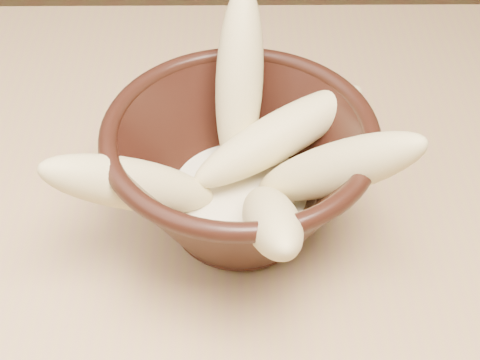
# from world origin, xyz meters

# --- Properties ---
(table) EXTENTS (1.20, 0.80, 0.75)m
(table) POSITION_xyz_m (0.00, 0.00, 0.67)
(table) COLOR tan
(table) RESTS_ON ground
(bowl) EXTENTS (0.22, 0.22, 0.12)m
(bowl) POSITION_xyz_m (-0.07, 0.03, 0.82)
(bowl) COLOR black
(bowl) RESTS_ON table
(milk_puddle) EXTENTS (0.12, 0.12, 0.02)m
(milk_puddle) POSITION_xyz_m (-0.07, 0.03, 0.79)
(milk_puddle) COLOR beige
(milk_puddle) RESTS_ON bowl
(banana_upright) EXTENTS (0.05, 0.12, 0.15)m
(banana_upright) POSITION_xyz_m (-0.07, 0.10, 0.86)
(banana_upright) COLOR #CABD77
(banana_upright) RESTS_ON bowl
(banana_left) EXTENTS (0.15, 0.10, 0.12)m
(banana_left) POSITION_xyz_m (-0.15, -0.00, 0.84)
(banana_left) COLOR #CABD77
(banana_left) RESTS_ON bowl
(banana_right) EXTENTS (0.15, 0.10, 0.13)m
(banana_right) POSITION_xyz_m (-0.00, 0.01, 0.85)
(banana_right) COLOR #CABD77
(banana_right) RESTS_ON bowl
(banana_across) EXTENTS (0.17, 0.12, 0.07)m
(banana_across) POSITION_xyz_m (-0.04, 0.06, 0.83)
(banana_across) COLOR #CABD77
(banana_across) RESTS_ON bowl
(banana_front) EXTENTS (0.05, 0.15, 0.12)m
(banana_front) POSITION_xyz_m (-0.05, -0.04, 0.84)
(banana_front) COLOR #CABD77
(banana_front) RESTS_ON bowl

